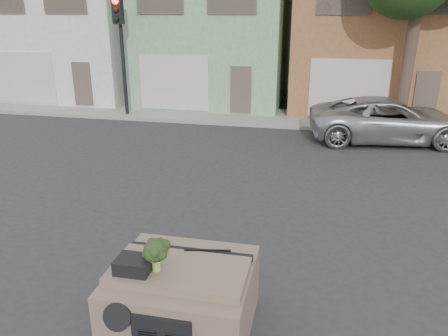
% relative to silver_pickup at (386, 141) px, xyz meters
% --- Properties ---
extents(ground_plane, '(120.00, 120.00, 0.00)m').
position_rel_silver_pickup_xyz_m(ground_plane, '(-4.31, -8.10, 0.00)').
color(ground_plane, '#303033').
rests_on(ground_plane, ground).
extents(sidewalk, '(40.00, 3.00, 0.15)m').
position_rel_silver_pickup_xyz_m(sidewalk, '(-4.31, 2.40, 0.07)').
color(sidewalk, gray).
rests_on(sidewalk, ground).
extents(townhouse_white, '(7.20, 8.20, 7.55)m').
position_rel_silver_pickup_xyz_m(townhouse_white, '(-15.31, 6.40, 3.77)').
color(townhouse_white, white).
rests_on(townhouse_white, ground).
extents(townhouse_mint, '(7.20, 8.20, 7.55)m').
position_rel_silver_pickup_xyz_m(townhouse_mint, '(-7.81, 6.40, 3.77)').
color(townhouse_mint, '#85B686').
rests_on(townhouse_mint, ground).
extents(townhouse_tan, '(7.20, 8.20, 7.55)m').
position_rel_silver_pickup_xyz_m(townhouse_tan, '(-0.31, 6.40, 3.77)').
color(townhouse_tan, '#9A663C').
rests_on(townhouse_tan, ground).
extents(silver_pickup, '(5.88, 3.22, 1.56)m').
position_rel_silver_pickup_xyz_m(silver_pickup, '(0.00, 0.00, 0.00)').
color(silver_pickup, '#AEAFB4').
rests_on(silver_pickup, ground).
extents(traffic_signal, '(0.40, 0.40, 5.10)m').
position_rel_silver_pickup_xyz_m(traffic_signal, '(-10.81, 1.40, 2.55)').
color(traffic_signal, black).
rests_on(traffic_signal, ground).
extents(tree_near, '(4.40, 4.00, 8.50)m').
position_rel_silver_pickup_xyz_m(tree_near, '(0.69, 1.70, 4.25)').
color(tree_near, '#1F3D16').
rests_on(tree_near, ground).
extents(car_dashboard, '(2.00, 1.80, 1.12)m').
position_rel_silver_pickup_xyz_m(car_dashboard, '(-4.31, -11.10, 0.56)').
color(car_dashboard, '#7A6756').
rests_on(car_dashboard, ground).
extents(instrument_hump, '(0.48, 0.38, 0.20)m').
position_rel_silver_pickup_xyz_m(instrument_hump, '(-4.89, -11.45, 1.22)').
color(instrument_hump, black).
rests_on(instrument_hump, car_dashboard).
extents(wiper_arm, '(0.69, 0.15, 0.02)m').
position_rel_silver_pickup_xyz_m(wiper_arm, '(-4.03, -10.72, 1.13)').
color(wiper_arm, black).
rests_on(wiper_arm, car_dashboard).
extents(broccoli, '(0.41, 0.41, 0.49)m').
position_rel_silver_pickup_xyz_m(broccoli, '(-4.60, -11.35, 1.36)').
color(broccoli, '#1D3113').
rests_on(broccoli, car_dashboard).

